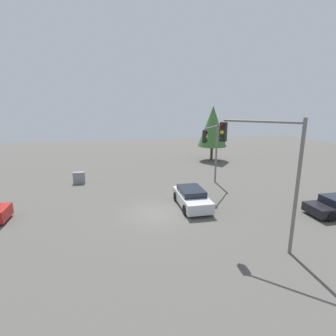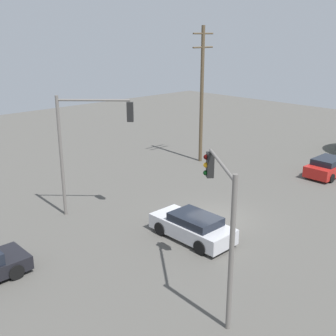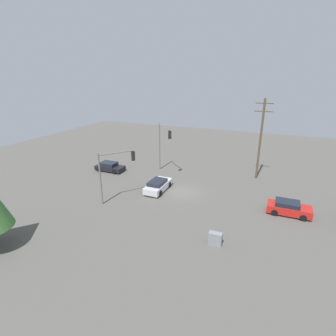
% 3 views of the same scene
% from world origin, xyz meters
% --- Properties ---
extents(ground_plane, '(80.00, 80.00, 0.00)m').
position_xyz_m(ground_plane, '(0.00, 0.00, 0.00)').
color(ground_plane, '#54514C').
extents(sedan_red, '(4.18, 1.98, 1.39)m').
position_xyz_m(sedan_red, '(-11.85, 0.73, 0.68)').
color(sedan_red, red).
rests_on(sedan_red, ground_plane).
extents(sedan_silver, '(2.02, 4.49, 1.36)m').
position_xyz_m(sedan_silver, '(2.72, 0.70, 0.68)').
color(sedan_silver, silver).
rests_on(sedan_silver, ground_plane).
extents(traffic_signal_main, '(2.63, 3.34, 5.79)m').
position_xyz_m(traffic_signal_main, '(5.85, 4.97, 4.00)').
color(traffic_signal_main, slate).
rests_on(traffic_signal_main, ground_plane).
extents(traffic_signal_cross, '(3.08, 3.09, 6.89)m').
position_xyz_m(traffic_signal_cross, '(4.72, -5.42, 4.71)').
color(traffic_signal_cross, slate).
rests_on(traffic_signal_cross, ground_plane).
extents(utility_pole_tall, '(2.20, 0.28, 10.63)m').
position_xyz_m(utility_pole_tall, '(-7.87, -8.34, 5.61)').
color(utility_pole_tall, brown).
rests_on(utility_pole_tall, ground_plane).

